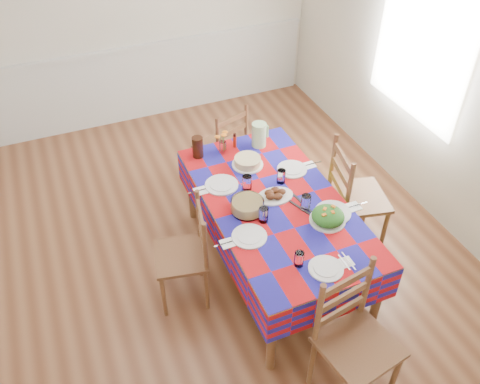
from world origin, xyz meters
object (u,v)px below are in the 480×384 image
(chair_far, at_px, (223,148))
(chair_right, at_px, (354,198))
(tea_pitcher, at_px, (198,147))
(green_pitcher, at_px, (259,135))
(meat_platter, at_px, (275,195))
(chair_left, at_px, (186,255))
(dining_table, at_px, (275,210))
(chair_near, at_px, (354,341))

(chair_far, distance_m, chair_right, 1.39)
(chair_right, bearing_deg, chair_far, 44.18)
(tea_pitcher, xyz_separation_m, chair_far, (0.37, 0.39, -0.36))
(green_pitcher, bearing_deg, tea_pitcher, 174.79)
(chair_far, height_order, chair_right, chair_right)
(meat_platter, relative_size, chair_left, 0.32)
(dining_table, height_order, chair_near, chair_near)
(green_pitcher, distance_m, chair_right, 0.98)
(dining_table, height_order, chair_far, chair_far)
(dining_table, relative_size, tea_pitcher, 9.95)
(green_pitcher, relative_size, tea_pitcher, 1.16)
(green_pitcher, bearing_deg, chair_far, 111.97)
(tea_pitcher, bearing_deg, chair_right, -35.55)
(chair_far, bearing_deg, chair_right, 101.33)
(meat_platter, bearing_deg, chair_right, -3.55)
(chair_far, xyz_separation_m, chair_right, (0.73, -1.18, 0.05))
(chair_near, xyz_separation_m, chair_far, (0.02, 2.37, -0.05))
(tea_pitcher, height_order, chair_far, chair_far)
(chair_near, height_order, chair_far, chair_near)
(chair_near, distance_m, chair_right, 1.41)
(chair_far, xyz_separation_m, chair_left, (-0.77, -1.20, -0.01))
(meat_platter, xyz_separation_m, chair_far, (-0.00, 1.13, -0.29))
(chair_right, bearing_deg, chair_near, 160.03)
(green_pitcher, xyz_separation_m, chair_near, (-0.20, -1.93, -0.33))
(chair_far, relative_size, chair_left, 1.02)
(green_pitcher, relative_size, chair_left, 0.24)
(meat_platter, xyz_separation_m, chair_left, (-0.77, -0.06, -0.30))
(tea_pitcher, height_order, chair_left, chair_left)
(dining_table, xyz_separation_m, chair_right, (0.75, 0.01, -0.14))
(chair_near, bearing_deg, meat_platter, 78.80)
(dining_table, relative_size, green_pitcher, 8.55)
(chair_left, bearing_deg, tea_pitcher, 165.45)
(chair_near, xyz_separation_m, chair_right, (0.76, 1.19, 0.01))
(dining_table, height_order, meat_platter, meat_platter)
(green_pitcher, height_order, chair_near, chair_near)
(chair_left, bearing_deg, chair_far, 158.73)
(meat_platter, distance_m, chair_far, 1.17)
(chair_near, xyz_separation_m, chair_left, (-0.74, 1.17, -0.06))
(dining_table, bearing_deg, meat_platter, 73.03)
(chair_right, bearing_deg, chair_left, 103.08)
(green_pitcher, distance_m, tea_pitcher, 0.55)
(tea_pitcher, bearing_deg, meat_platter, -63.23)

